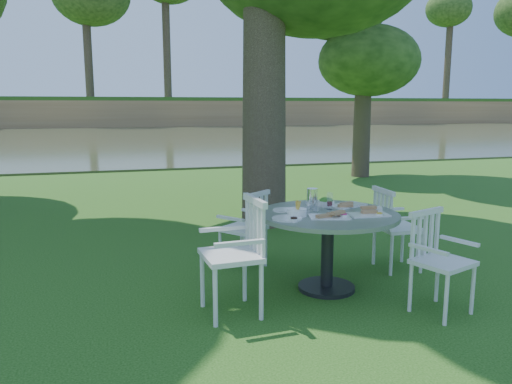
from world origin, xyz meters
TOP-DOWN VIEW (x-y plane):
  - ground at (0.00, 0.00)m, footprint 140.00×140.00m
  - table at (0.46, -0.73)m, footprint 1.36×1.36m
  - chair_ne at (1.39, -0.35)m, footprint 0.45×0.48m
  - chair_nw at (-0.11, 0.09)m, footprint 0.60×0.60m
  - chair_sw at (-0.48, -1.02)m, footprint 0.51×0.54m
  - chair_se at (1.16, -1.45)m, footprint 0.57×0.55m
  - tableware at (0.40, -0.67)m, footprint 1.18×0.78m
  - river at (0.00, 23.00)m, footprint 100.00×28.00m
  - far_bank at (0.28, 41.12)m, footprint 100.00×18.00m

SIDE VIEW (x-z plane):
  - ground at x=0.00m, z-range 0.00..0.00m
  - river at x=0.00m, z-range -0.06..0.06m
  - chair_nw at x=-0.11m, z-range 0.08..0.95m
  - chair_se at x=1.16m, z-range 0.08..0.97m
  - chair_ne at x=1.39m, z-range 0.08..0.99m
  - chair_sw at x=-0.48m, z-range 0.09..1.11m
  - table at x=0.46m, z-range 0.23..1.01m
  - tableware at x=0.40m, z-range 0.71..0.92m
  - far_bank at x=0.28m, z-range -0.35..14.85m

